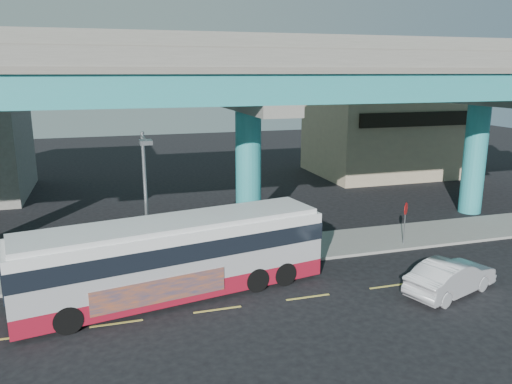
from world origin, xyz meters
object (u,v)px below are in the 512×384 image
object	(u,v)px
stop_sign	(406,214)
transit_bus	(175,255)
sedan	(451,277)
street_lamp	(146,185)

from	to	relation	value
stop_sign	transit_bus	bearing A→B (deg)	170.75
sedan	stop_sign	distance (m)	6.19
transit_bus	sedan	size ratio (longest dim) A/B	2.73
street_lamp	stop_sign	world-z (taller)	street_lamp
transit_bus	stop_sign	bearing A→B (deg)	0.63
transit_bus	street_lamp	xyz separation A→B (m)	(-0.94, 1.90, 2.73)
street_lamp	stop_sign	size ratio (longest dim) A/B	2.84
sedan	stop_sign	xyz separation A→B (m)	(1.50, 5.91, 1.08)
transit_bus	sedan	world-z (taller)	transit_bus
sedan	stop_sign	bearing A→B (deg)	-33.47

